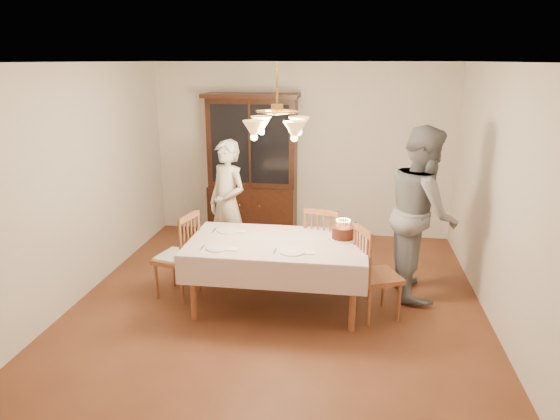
% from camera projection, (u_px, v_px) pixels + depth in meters
% --- Properties ---
extents(ground, '(5.00, 5.00, 0.00)m').
position_uv_depth(ground, '(277.00, 305.00, 5.55)').
color(ground, '#582B19').
rests_on(ground, ground).
extents(room_shell, '(5.00, 5.00, 5.00)m').
position_uv_depth(room_shell, '(277.00, 166.00, 5.10)').
color(room_shell, white).
rests_on(room_shell, ground).
extents(dining_table, '(1.90, 1.10, 0.76)m').
position_uv_depth(dining_table, '(277.00, 248.00, 5.36)').
color(dining_table, brown).
rests_on(dining_table, ground).
extents(china_hutch, '(1.38, 0.54, 2.16)m').
position_uv_depth(china_hutch, '(253.00, 170.00, 7.49)').
color(china_hutch, black).
rests_on(china_hutch, ground).
extents(chair_far_side, '(0.53, 0.51, 1.00)m').
position_uv_depth(chair_far_side, '(325.00, 251.00, 5.94)').
color(chair_far_side, brown).
rests_on(chair_far_side, ground).
extents(chair_left_end, '(0.51, 0.53, 1.00)m').
position_uv_depth(chair_left_end, '(177.00, 258.00, 5.68)').
color(chair_left_end, brown).
rests_on(chair_left_end, ground).
extents(chair_right_end, '(0.56, 0.57, 1.00)m').
position_uv_depth(chair_right_end, '(376.00, 277.00, 5.21)').
color(chair_right_end, brown).
rests_on(chair_right_end, ground).
extents(elderly_woman, '(0.73, 0.68, 1.67)m').
position_uv_depth(elderly_woman, '(228.00, 204.00, 6.43)').
color(elderly_woman, beige).
rests_on(elderly_woman, ground).
extents(adult_in_grey, '(0.81, 1.00, 1.95)m').
position_uv_depth(adult_in_grey, '(422.00, 212.00, 5.62)').
color(adult_in_grey, slate).
rests_on(adult_in_grey, ground).
extents(birthday_cake, '(0.30, 0.30, 0.22)m').
position_uv_depth(birthday_cake, '(343.00, 233.00, 5.38)').
color(birthday_cake, white).
rests_on(birthday_cake, dining_table).
extents(place_setting_near_left, '(0.38, 0.24, 0.02)m').
position_uv_depth(place_setting_near_left, '(219.00, 248.00, 5.12)').
color(place_setting_near_left, white).
rests_on(place_setting_near_left, dining_table).
extents(place_setting_near_right, '(0.41, 0.26, 0.02)m').
position_uv_depth(place_setting_near_right, '(293.00, 252.00, 5.03)').
color(place_setting_near_right, white).
rests_on(place_setting_near_right, dining_table).
extents(place_setting_far_left, '(0.38, 0.23, 0.02)m').
position_uv_depth(place_setting_far_left, '(229.00, 231.00, 5.65)').
color(place_setting_far_left, white).
rests_on(place_setting_far_left, dining_table).
extents(chandelier, '(0.62, 0.62, 0.73)m').
position_uv_depth(chandelier, '(277.00, 127.00, 4.98)').
color(chandelier, '#BF8C3F').
rests_on(chandelier, ground).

